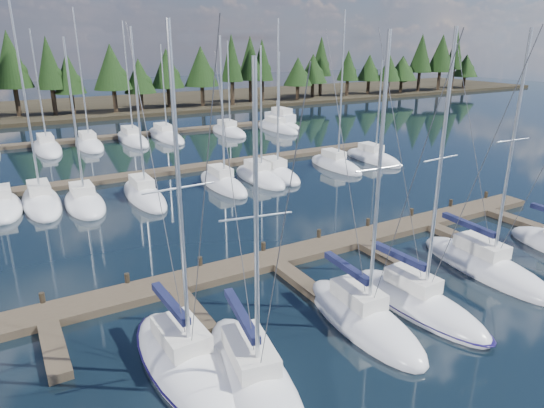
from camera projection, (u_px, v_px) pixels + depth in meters
ground at (196, 204)px, 37.85m from camera, size 260.00×260.00×0.00m
far_shore at (73, 108)px, 86.96m from camera, size 220.00×30.00×0.60m
main_dock at (277, 264)px, 27.41m from camera, size 44.00×6.13×0.90m
back_docks at (131, 153)px, 53.85m from camera, size 50.00×21.80×0.40m
front_sailboat_1 at (186, 362)px, 18.99m from camera, size 3.35×8.57×13.70m
front_sailboat_2 at (254, 381)px, 17.92m from camera, size 4.19×9.33×12.65m
front_sailboat_3 at (362, 318)px, 21.93m from camera, size 2.95×8.03×13.43m
front_sailboat_4 at (417, 303)px, 23.23m from camera, size 3.05×8.35×13.57m
front_sailboat_5 at (485, 266)px, 26.93m from camera, size 3.13×9.04×13.58m
back_sailboat_rows at (141, 159)px, 50.85m from camera, size 46.37×33.70×17.21m
motor_yacht_right at (280, 123)px, 71.36m from camera, size 3.65×9.02×4.41m
tree_line at (71, 71)px, 76.19m from camera, size 184.97×11.34×13.75m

